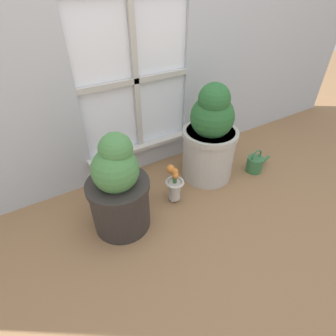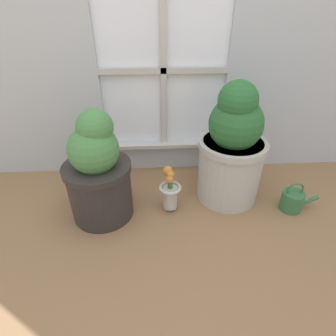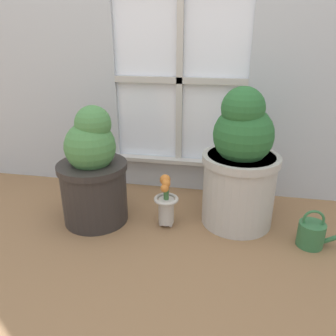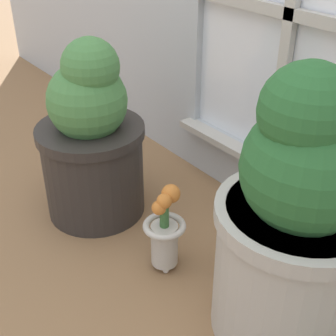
# 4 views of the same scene
# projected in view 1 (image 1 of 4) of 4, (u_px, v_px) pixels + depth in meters

# --- Properties ---
(ground_plane) EXTENTS (10.00, 10.00, 0.00)m
(ground_plane) POSITION_uv_depth(u_px,v_px,m) (186.00, 215.00, 1.69)
(ground_plane) COLOR olive
(potted_plant_left) EXTENTS (0.36, 0.36, 0.62)m
(potted_plant_left) POSITION_uv_depth(u_px,v_px,m) (119.00, 190.00, 1.47)
(potted_plant_left) COLOR #2D2826
(potted_plant_left) RESTS_ON ground_plane
(potted_plant_right) EXTENTS (0.39, 0.39, 0.72)m
(potted_plant_right) POSITION_uv_depth(u_px,v_px,m) (210.00, 138.00, 1.83)
(potted_plant_right) COLOR #B7B2A8
(potted_plant_right) RESTS_ON ground_plane
(flower_vase) EXTENTS (0.13, 0.13, 0.28)m
(flower_vase) POSITION_uv_depth(u_px,v_px,m) (174.00, 185.00, 1.72)
(flower_vase) COLOR #BCB7AD
(flower_vase) RESTS_ON ground_plane
(watering_can) EXTENTS (0.22, 0.12, 0.19)m
(watering_can) POSITION_uv_depth(u_px,v_px,m) (255.00, 164.00, 2.02)
(watering_can) COLOR #336B3D
(watering_can) RESTS_ON ground_plane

